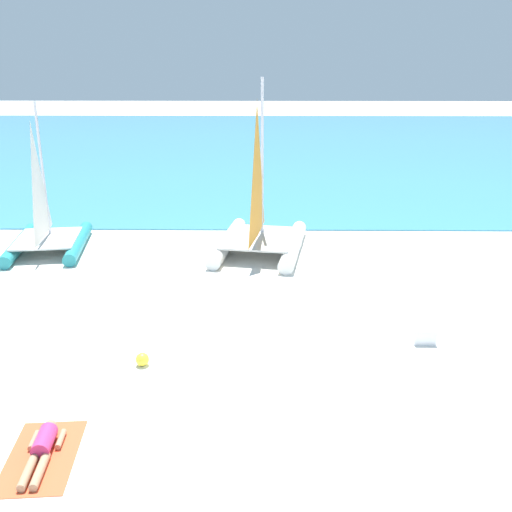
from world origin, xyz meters
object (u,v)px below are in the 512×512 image
Objects in this scene: sailboat_teal at (46,230)px; cooler_box at (424,335)px; sailboat_white at (259,228)px; sunbather_left at (42,448)px; beach_ball at (142,359)px; towel_left at (42,457)px.

sailboat_teal is 9.58× the size of cooler_box.
cooler_box is (3.79, -6.32, -0.64)m from sailboat_white.
sunbather_left is 3.11m from beach_ball.
sailboat_teal is at bearing 103.73° from sunbather_left.
beach_ball is (-2.41, -7.44, -0.68)m from sailboat_white.
towel_left is 3.80× the size of cooler_box.
sailboat_white is 11.02m from towel_left.
cooler_box is at bearing -38.33° from sailboat_teal.
sailboat_white is 2.90× the size of towel_left.
sailboat_teal reaches higher than cooler_box.
sunbather_left is (-3.49, -10.36, -0.69)m from sailboat_white.
sailboat_teal is 11.06m from towel_left.
sailboat_teal reaches higher than beach_ball.
sailboat_white is 1.15× the size of sailboat_teal.
sailboat_white reaches higher than sunbather_left.
sailboat_white reaches higher than beach_ball.
towel_left is 3.17m from beach_ball.
sailboat_white is at bearing -8.12° from sailboat_teal.
sailboat_white is 6.99m from sailboat_teal.
sailboat_teal is at bearing 121.49° from beach_ball.
towel_left is 1.21× the size of sunbather_left.
sunbather_left reaches higher than beach_ball.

